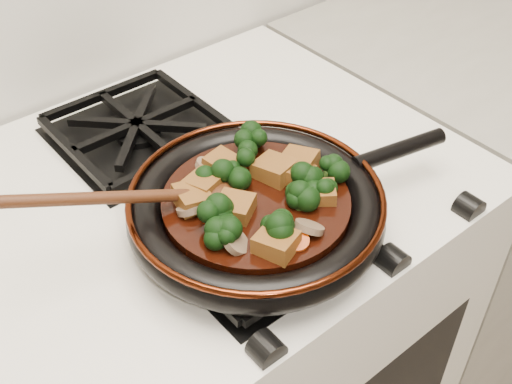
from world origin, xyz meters
TOP-DOWN VIEW (x-y plane):
  - stove at (0.00, 1.69)m, footprint 0.76×0.60m
  - burner_grate_front at (0.00, 1.55)m, footprint 0.23×0.23m
  - burner_grate_back at (0.00, 1.83)m, footprint 0.23×0.23m
  - skillet at (0.01, 1.56)m, footprint 0.44×0.32m
  - braising_sauce at (0.01, 1.56)m, footprint 0.23×0.23m
  - tofu_cube_0 at (-0.03, 1.48)m, footprint 0.05×0.06m
  - tofu_cube_1 at (-0.03, 1.61)m, footprint 0.05×0.05m
  - tofu_cube_2 at (0.05, 1.58)m, footprint 0.06×0.06m
  - tofu_cube_3 at (0.07, 1.51)m, footprint 0.05×0.05m
  - tofu_cube_4 at (0.01, 1.62)m, footprint 0.05×0.05m
  - tofu_cube_5 at (-0.03, 1.55)m, footprint 0.06×0.06m
  - tofu_cube_6 at (-0.06, 1.60)m, footprint 0.05×0.05m
  - tofu_cube_7 at (0.07, 1.55)m, footprint 0.05×0.05m
  - tofu_cube_8 at (0.09, 1.57)m, footprint 0.06×0.06m
  - broccoli_floret_0 at (0.06, 1.63)m, footprint 0.08×0.08m
  - broccoli_floret_1 at (-0.02, 1.50)m, footprint 0.09×0.09m
  - broccoli_floret_2 at (0.08, 1.52)m, footprint 0.09×0.09m
  - broccoli_floret_3 at (0.06, 1.53)m, footprint 0.08×0.09m
  - broccoli_floret_4 at (0.04, 1.51)m, footprint 0.09×0.09m
  - broccoli_floret_5 at (0.10, 1.53)m, footprint 0.09×0.08m
  - broccoli_floret_6 at (-0.06, 1.56)m, footprint 0.08×0.08m
  - broccoli_floret_7 at (-0.07, 1.53)m, footprint 0.08×0.08m
  - broccoli_floret_8 at (0.01, 1.59)m, footprint 0.07×0.07m
  - broccoli_floret_9 at (-0.02, 1.62)m, footprint 0.07×0.07m
  - carrot_coin_0 at (-0.05, 1.56)m, footprint 0.03×0.03m
  - carrot_coin_1 at (-0.06, 1.54)m, footprint 0.03×0.03m
  - carrot_coin_2 at (0.05, 1.52)m, footprint 0.03×0.03m
  - carrot_coin_3 at (0.06, 1.58)m, footprint 0.03×0.03m
  - carrot_coin_4 at (-0.01, 1.47)m, footprint 0.03×0.03m
  - mushroom_slice_0 at (-0.06, 1.51)m, footprint 0.05×0.05m
  - mushroom_slice_1 at (-0.01, 1.64)m, footprint 0.04×0.04m
  - mushroom_slice_2 at (-0.07, 1.59)m, footprint 0.03×0.03m
  - mushroom_slice_3 at (0.02, 1.47)m, footprint 0.04×0.04m
  - wooden_spoon at (-0.10, 1.61)m, footprint 0.15×0.07m

SIDE VIEW (x-z plane):
  - stove at x=0.00m, z-range 0.00..0.90m
  - burner_grate_front at x=0.00m, z-range 0.90..0.93m
  - burner_grate_back at x=0.00m, z-range 0.90..0.93m
  - skillet at x=0.01m, z-range 0.92..0.97m
  - braising_sauce at x=0.01m, z-range 0.94..0.96m
  - carrot_coin_0 at x=-0.05m, z-range 0.95..0.97m
  - carrot_coin_1 at x=-0.06m, z-range 0.96..0.97m
  - carrot_coin_2 at x=0.05m, z-range 0.96..0.97m
  - carrot_coin_3 at x=0.06m, z-range 0.95..0.98m
  - carrot_coin_4 at x=-0.01m, z-range 0.96..0.97m
  - mushroom_slice_0 at x=-0.06m, z-range 0.95..0.98m
  - mushroom_slice_1 at x=-0.01m, z-range 0.96..0.98m
  - mushroom_slice_2 at x=-0.07m, z-range 0.96..0.98m
  - mushroom_slice_3 at x=0.02m, z-range 0.95..0.98m
  - tofu_cube_3 at x=0.07m, z-range 0.96..0.98m
  - tofu_cube_7 at x=0.07m, z-range 0.95..0.98m
  - tofu_cube_5 at x=-0.03m, z-range 0.96..0.98m
  - broccoli_floret_3 at x=0.06m, z-range 0.93..1.00m
  - broccoli_floret_4 at x=0.04m, z-range 0.94..1.00m
  - tofu_cube_1 at x=-0.03m, z-range 0.95..0.98m
  - broccoli_floret_7 at x=-0.07m, z-range 0.93..1.00m
  - tofu_cube_8 at x=0.09m, z-range 0.95..0.98m
  - tofu_cube_2 at x=0.05m, z-range 0.95..0.98m
  - tofu_cube_0 at x=-0.03m, z-range 0.95..0.98m
  - tofu_cube_4 at x=0.01m, z-range 0.95..0.98m
  - tofu_cube_6 at x=-0.06m, z-range 0.95..0.98m
  - broccoli_floret_9 at x=-0.02m, z-range 0.94..1.00m
  - broccoli_floret_5 at x=0.10m, z-range 0.94..1.00m
  - broccoli_floret_2 at x=0.08m, z-range 0.93..1.01m
  - broccoli_floret_1 at x=-0.02m, z-range 0.94..1.00m
  - broccoli_floret_8 at x=0.01m, z-range 0.93..1.01m
  - broccoli_floret_6 at x=-0.06m, z-range 0.94..1.00m
  - broccoli_floret_0 at x=0.06m, z-range 0.93..1.01m
  - wooden_spoon at x=-0.10m, z-range 0.86..1.11m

